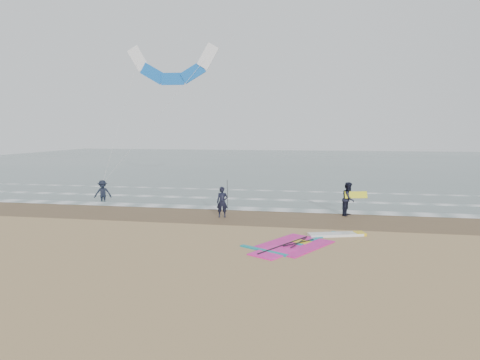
% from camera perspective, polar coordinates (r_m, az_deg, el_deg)
% --- Properties ---
extents(ground, '(120.00, 120.00, 0.00)m').
position_cam_1_polar(ground, '(18.49, 3.29, -8.69)').
color(ground, tan).
rests_on(ground, ground).
extents(sea_water, '(120.00, 80.00, 0.02)m').
position_cam_1_polar(sea_water, '(65.91, 8.54, 2.32)').
color(sea_water, '#47605E').
rests_on(sea_water, ground).
extents(wet_sand_band, '(120.00, 5.00, 0.01)m').
position_cam_1_polar(wet_sand_band, '(24.29, 5.07, -4.98)').
color(wet_sand_band, brown).
rests_on(wet_sand_band, ground).
extents(foam_waterline, '(120.00, 9.15, 0.02)m').
position_cam_1_polar(foam_waterline, '(28.64, 5.92, -3.16)').
color(foam_waterline, white).
rests_on(foam_waterline, ground).
extents(windsurf_rig, '(5.46, 5.17, 0.13)m').
position_cam_1_polar(windsurf_rig, '(19.08, 8.88, -8.16)').
color(windsurf_rig, white).
rests_on(windsurf_rig, ground).
extents(person_standing, '(0.70, 0.52, 1.74)m').
position_cam_1_polar(person_standing, '(24.10, -2.38, -2.96)').
color(person_standing, black).
rests_on(person_standing, ground).
extents(person_walking, '(1.02, 1.14, 1.94)m').
position_cam_1_polar(person_walking, '(25.36, 14.27, -2.46)').
color(person_walking, black).
rests_on(person_walking, ground).
extents(person_wading, '(1.32, 1.02, 1.80)m').
position_cam_1_polar(person_wading, '(31.13, -17.85, -1.04)').
color(person_wading, black).
rests_on(person_wading, ground).
extents(held_pole, '(0.17, 0.86, 1.82)m').
position_cam_1_polar(held_pole, '(23.97, -1.68, -2.03)').
color(held_pole, black).
rests_on(held_pole, ground).
extents(carried_kiteboard, '(1.30, 0.51, 0.39)m').
position_cam_1_polar(carried_kiteboard, '(25.25, 15.21, -1.93)').
color(carried_kiteboard, yellow).
rests_on(carried_kiteboard, ground).
extents(surf_kite, '(7.64, 3.12, 9.86)m').
position_cam_1_polar(surf_kite, '(32.22, -9.01, 14.49)').
color(surf_kite, white).
rests_on(surf_kite, ground).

